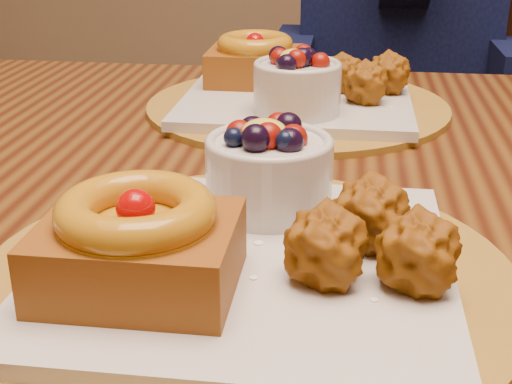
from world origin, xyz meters
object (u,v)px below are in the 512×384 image
(chair_far, at_px, (427,145))
(place_setting_far, at_px, (294,88))
(dining_table, at_px, (278,240))
(place_setting_near, at_px, (243,239))

(chair_far, bearing_deg, place_setting_far, -91.63)
(dining_table, height_order, chair_far, chair_far)
(dining_table, distance_m, chair_far, 0.76)
(place_setting_far, relative_size, chair_far, 0.38)
(chair_far, bearing_deg, dining_table, -84.58)
(place_setting_near, relative_size, place_setting_far, 1.00)
(place_setting_far, bearing_deg, place_setting_near, -90.01)
(place_setting_near, xyz_separation_m, place_setting_far, (0.00, 0.43, -0.00))
(dining_table, relative_size, place_setting_far, 4.21)
(dining_table, distance_m, place_setting_far, 0.24)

